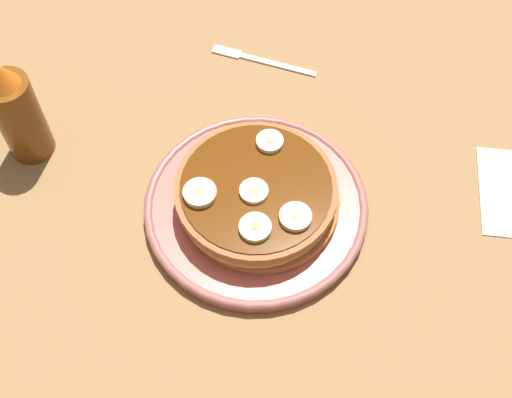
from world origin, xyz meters
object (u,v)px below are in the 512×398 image
Objects in this scene: syrup_bottle at (17,113)px; banana_slice_3 at (266,141)px; pancake_stack at (259,196)px; banana_slice_1 at (200,193)px; banana_slice_4 at (255,228)px; banana_slice_2 at (295,217)px; fork at (257,59)px; banana_slice_0 at (251,191)px; plate at (256,206)px.

banana_slice_3 is at bearing -81.35° from syrup_bottle.
banana_slice_3 is (5.35, 0.68, 1.92)cm from pancake_stack.
pancake_stack is at bearing -65.43° from banana_slice_1.
banana_slice_3 and banana_slice_4 have the same top height.
banana_slice_3 is at bearing 8.94° from banana_slice_4.
banana_slice_1 is 0.25× the size of syrup_bottle.
pancake_stack is 26.18cm from syrup_bottle.
banana_slice_2 is 25.35cm from fork.
banana_slice_0 is 0.21× the size of syrup_bottle.
banana_slice_0 is 0.92× the size of banana_slice_4.
banana_slice_0 is 1.02× the size of banana_slice_3.
banana_slice_3 reaches higher than plate.
fork is (22.87, 9.84, -4.76)cm from banana_slice_2.
plate is 1.76× the size of fork.
plate is 1.74× the size of syrup_bottle.
syrup_bottle is (2.28, 25.44, 1.01)cm from banana_slice_0.
banana_slice_0 reaches higher than plate.
pancake_stack reaches higher than plate.
pancake_stack is 5.73cm from banana_slice_3.
syrup_bottle reaches higher than banana_slice_4.
banana_slice_1 is at bearing 149.56° from banana_slice_3.
banana_slice_1 reaches higher than fork.
banana_slice_4 is (-4.66, -0.90, 1.93)cm from pancake_stack.
banana_slice_0 is 6.13cm from banana_slice_3.
pancake_stack is at bearing -93.31° from syrup_bottle.
banana_slice_3 is at bearing 1.28° from banana_slice_0.
banana_slice_1 is at bearing -100.64° from syrup_bottle.
pancake_stack is 5.31× the size of banana_slice_4.
banana_slice_2 and banana_slice_4 have the same top height.
banana_slice_0 is at bearing -95.12° from syrup_bottle.
banana_slice_2 is at bearing -58.06° from banana_slice_4.
banana_slice_0 reaches higher than pancake_stack.
banana_slice_0 is 0.22× the size of fork.
plate is at bearing -64.00° from banana_slice_1.
plate is 8.24× the size of banana_slice_3.
syrup_bottle is at bearing 86.70° from plate.
banana_slice_2 is (-1.78, -4.81, 0.06)cm from banana_slice_0.
banana_slice_0 is at bearing 20.30° from banana_slice_4.
plate is 6.75cm from banana_slice_3.
pancake_stack is 5.12cm from banana_slice_4.
banana_slice_4 is 27.59cm from syrup_bottle.
fork is at bearing 18.12° from banana_slice_3.
pancake_stack is (-0.02, -0.28, 2.20)cm from plate.
pancake_stack is 1.24× the size of syrup_bottle.
banana_slice_1 is (-2.42, 4.95, 4.18)cm from plate.
banana_slice_2 is at bearing -120.94° from pancake_stack.
syrup_bottle is (1.48, 25.70, 5.10)cm from plate.
plate is at bearing -175.71° from banana_slice_3.
banana_slice_0 is (-0.80, 0.26, 4.08)cm from plate.
syrup_bottle is (-18.81, 20.40, 5.72)cm from fork.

